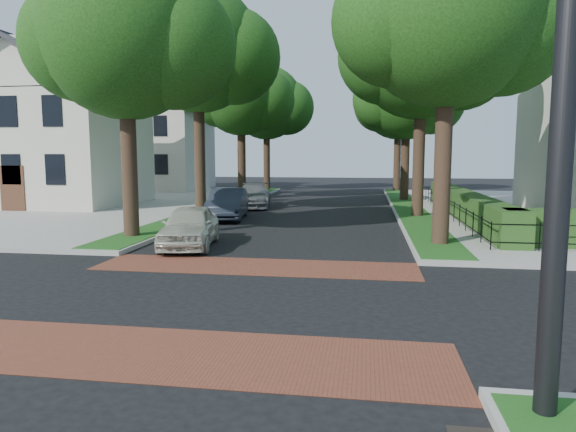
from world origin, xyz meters
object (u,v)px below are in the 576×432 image
object	(u,v)px
parked_car_front	(190,226)
parked_car_middle	(228,204)
traffic_signal	(543,8)
parked_car_rear	(253,196)

from	to	relation	value
parked_car_front	parked_car_middle	world-z (taller)	parked_car_middle
traffic_signal	parked_car_rear	xyz separation A→B (m)	(-8.49, 23.48, -4.01)
traffic_signal	parked_car_front	size ratio (longest dim) A/B	1.93
traffic_signal	parked_car_front	world-z (taller)	traffic_signal
parked_car_rear	parked_car_middle	bearing A→B (deg)	-98.67
parked_car_rear	parked_car_front	bearing A→B (deg)	-95.57
parked_car_middle	parked_car_front	bearing A→B (deg)	-92.26
traffic_signal	parked_car_front	bearing A→B (deg)	126.92
traffic_signal	parked_car_front	xyz separation A→B (m)	(-7.77, 10.34, -4.00)
traffic_signal	parked_car_rear	bearing A→B (deg)	109.87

